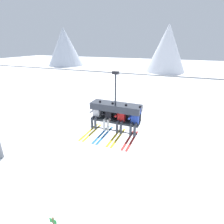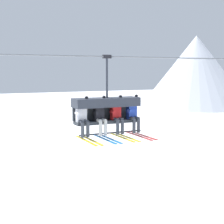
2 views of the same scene
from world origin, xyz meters
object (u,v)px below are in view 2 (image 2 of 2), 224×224
(skier_red, at_px, (117,115))
(skier_blue, at_px, (133,114))
(skier_white, at_px, (83,117))
(chairlift_chair, at_px, (106,106))
(skier_black, at_px, (100,116))

(skier_red, height_order, skier_blue, same)
(skier_white, relative_size, skier_blue, 1.00)
(chairlift_chair, relative_size, skier_blue, 1.51)
(skier_red, relative_size, skier_blue, 1.00)
(chairlift_chair, height_order, skier_blue, chairlift_chair)
(chairlift_chair, xyz_separation_m, skier_blue, (0.93, -0.21, -0.28))
(skier_black, relative_size, skier_blue, 1.00)
(skier_white, distance_m, skier_blue, 1.85)
(skier_white, xyz_separation_m, skier_black, (0.62, 0.00, 0.00))
(skier_white, distance_m, skier_black, 0.62)
(skier_black, bearing_deg, skier_blue, 0.00)
(skier_white, xyz_separation_m, skier_blue, (1.85, 0.00, 0.00))
(chairlift_chair, bearing_deg, skier_red, -34.55)
(skier_white, height_order, skier_black, same)
(chairlift_chair, bearing_deg, skier_blue, -13.02)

